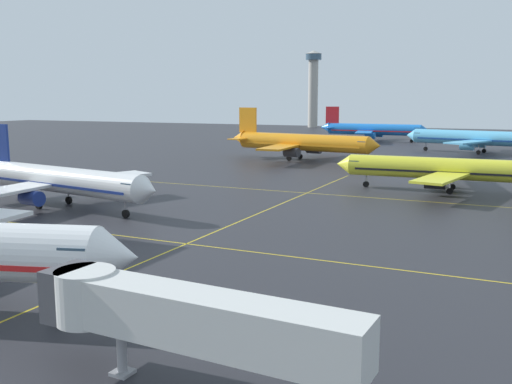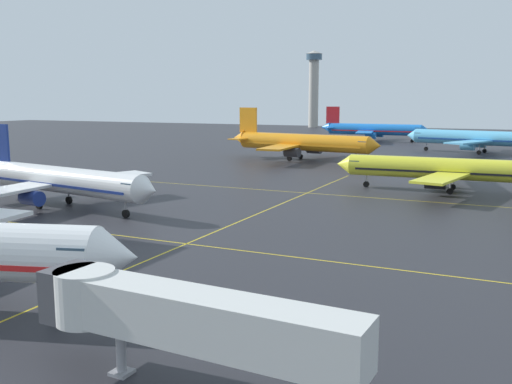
{
  "view_description": "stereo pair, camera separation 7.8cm",
  "coord_description": "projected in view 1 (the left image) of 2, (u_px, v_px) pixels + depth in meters",
  "views": [
    {
      "loc": [
        31.46,
        -15.56,
        14.94
      ],
      "look_at": [
        3.51,
        44.27,
        4.33
      ],
      "focal_mm": 40.51,
      "sensor_mm": 36.0,
      "label": 1
    },
    {
      "loc": [
        31.54,
        -15.53,
        14.94
      ],
      "look_at": [
        3.51,
        44.27,
        4.33
      ],
      "focal_mm": 40.51,
      "sensor_mm": 36.0,
      "label": 2
    }
  ],
  "objects": [
    {
      "name": "taxiway_markings",
      "position": [
        187.0,
        244.0,
        60.38
      ],
      "size": [
        133.09,
        120.75,
        0.01
      ],
      "color": "yellow",
      "rests_on": "ground"
    },
    {
      "name": "airliner_far_left_stand",
      "position": [
        300.0,
        143.0,
        142.8
      ],
      "size": [
        41.31,
        35.3,
        12.85
      ],
      "color": "orange",
      "rests_on": "ground"
    },
    {
      "name": "control_tower",
      "position": [
        313.0,
        83.0,
        308.67
      ],
      "size": [
        8.82,
        8.82,
        40.64
      ],
      "color": "#ADA89E",
      "rests_on": "ground"
    },
    {
      "name": "jet_bridge",
      "position": [
        170.0,
        314.0,
        29.57
      ],
      "size": [
        18.51,
        3.78,
        5.58
      ],
      "color": "silver",
      "rests_on": "ground"
    },
    {
      "name": "airliner_second_row",
      "position": [
        59.0,
        180.0,
        80.17
      ],
      "size": [
        36.31,
        30.99,
        11.3
      ],
      "color": "white",
      "rests_on": "ground"
    },
    {
      "name": "airliner_far_right_stand",
      "position": [
        476.0,
        138.0,
        160.87
      ],
      "size": [
        40.02,
        34.01,
        12.5
      ],
      "color": "#5BB7E5",
      "rests_on": "ground"
    },
    {
      "name": "airliner_third_row",
      "position": [
        443.0,
        169.0,
        93.94
      ],
      "size": [
        35.26,
        30.46,
        10.98
      ],
      "color": "yellow",
      "rests_on": "ground"
    },
    {
      "name": "airliner_distant_taxiway",
      "position": [
        372.0,
        130.0,
        207.89
      ],
      "size": [
        39.54,
        34.22,
        12.33
      ],
      "color": "blue",
      "rests_on": "ground"
    }
  ]
}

